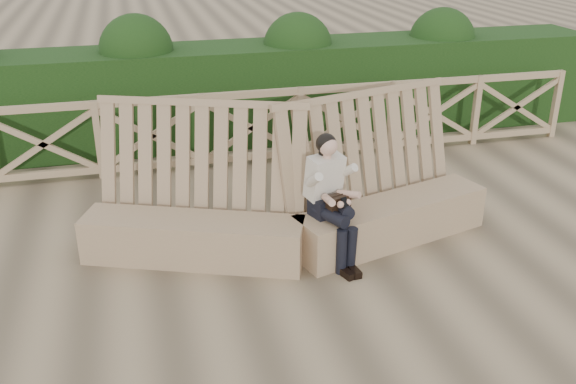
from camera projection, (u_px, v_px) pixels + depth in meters
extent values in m
plane|color=brown|center=(322.00, 288.00, 6.36)|extent=(60.00, 60.00, 0.00)
cube|color=#987357|center=(193.00, 239.00, 6.79)|extent=(2.35, 1.32, 0.49)
cube|color=#987357|center=(197.00, 179.00, 6.80)|extent=(2.33, 1.28, 1.60)
cube|color=#987357|center=(391.00, 221.00, 7.19)|extent=(2.38, 1.13, 0.49)
cube|color=#987357|center=(379.00, 165.00, 7.17)|extent=(2.37, 1.09, 1.60)
cube|color=black|center=(326.00, 206.00, 6.74)|extent=(0.39, 0.34, 0.20)
cube|color=beige|center=(324.00, 177.00, 6.65)|extent=(0.44, 0.37, 0.49)
sphere|color=tan|center=(328.00, 146.00, 6.47)|extent=(0.25, 0.25, 0.19)
sphere|color=black|center=(326.00, 143.00, 6.49)|extent=(0.27, 0.27, 0.21)
cylinder|color=black|center=(331.00, 216.00, 6.56)|extent=(0.27, 0.45, 0.14)
cylinder|color=black|center=(342.00, 206.00, 6.62)|extent=(0.27, 0.45, 0.15)
cylinder|color=black|center=(341.00, 252.00, 6.53)|extent=(0.14, 0.14, 0.49)
cylinder|color=black|center=(351.00, 250.00, 6.58)|extent=(0.14, 0.14, 0.49)
cube|color=black|center=(346.00, 273.00, 6.55)|extent=(0.15, 0.24, 0.07)
cube|color=black|center=(354.00, 271.00, 6.59)|extent=(0.15, 0.24, 0.07)
cube|color=black|center=(338.00, 203.00, 6.59)|extent=(0.28, 0.21, 0.16)
cube|color=black|center=(345.00, 203.00, 6.44)|extent=(0.09, 0.10, 0.11)
cube|color=#917C54|center=(251.00, 94.00, 9.04)|extent=(10.10, 0.07, 0.10)
cube|color=#917C54|center=(253.00, 156.00, 9.41)|extent=(10.10, 0.07, 0.10)
cube|color=black|center=(237.00, 93.00, 10.22)|extent=(12.00, 1.20, 1.50)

